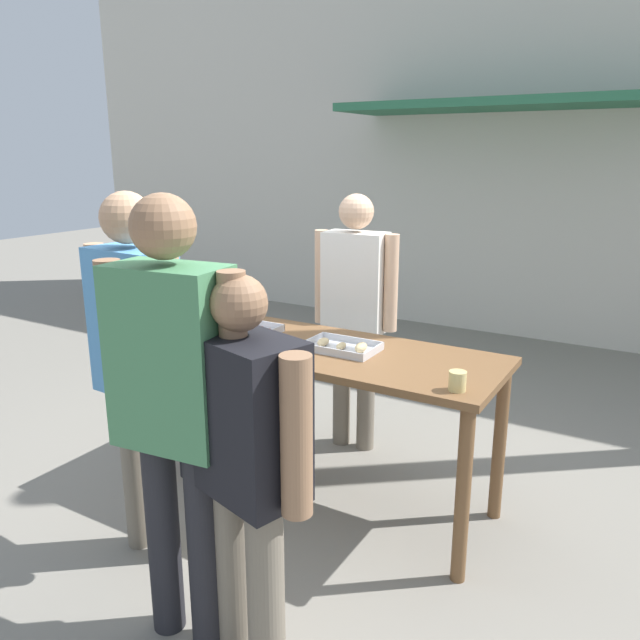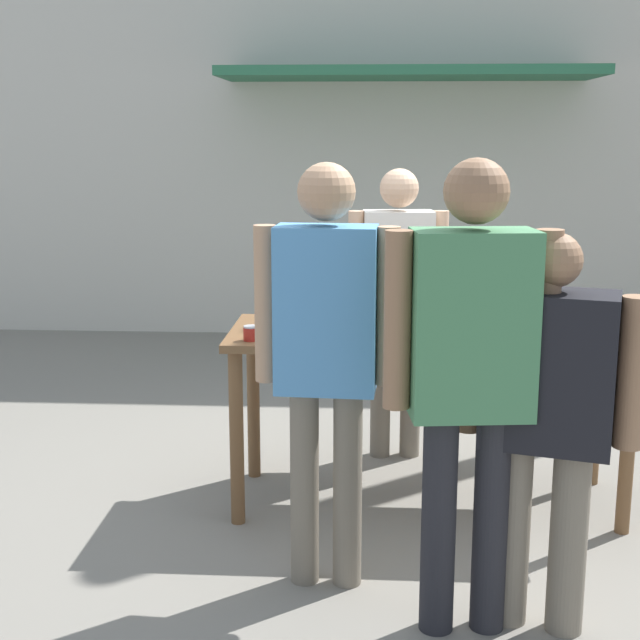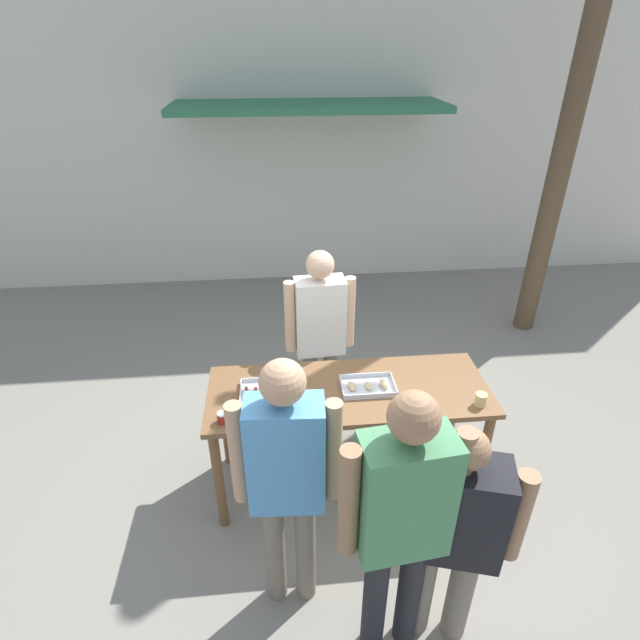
{
  "view_description": "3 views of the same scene",
  "coord_description": "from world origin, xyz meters",
  "px_view_note": "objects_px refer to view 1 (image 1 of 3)",
  "views": [
    {
      "loc": [
        1.68,
        -2.83,
        1.96
      ],
      "look_at": [
        0.0,
        0.0,
        1.07
      ],
      "focal_mm": 35.0,
      "sensor_mm": 36.0,
      "label": 1
    },
    {
      "loc": [
        -0.29,
        -4.43,
        1.92
      ],
      "look_at": [
        -0.55,
        0.0,
        0.97
      ],
      "focal_mm": 50.0,
      "sensor_mm": 36.0,
      "label": 2
    },
    {
      "loc": [
        -0.48,
        -2.81,
        3.13
      ],
      "look_at": [
        -0.14,
        0.69,
        1.11
      ],
      "focal_mm": 28.0,
      "sensor_mm": 36.0,
      "label": 3
    }
  ],
  "objects_px": {
    "food_tray_buns": "(343,347)",
    "condiment_jar_ketchup": "(185,331)",
    "person_server_behind_table": "(355,300)",
    "person_customer_holding_hotdog": "(137,347)",
    "condiment_jar_mustard": "(170,329)",
    "beer_cup": "(457,381)",
    "person_customer_with_cup": "(244,448)",
    "food_tray_sausages": "(241,330)",
    "person_customer_waiting_in_line": "(174,391)"
  },
  "relations": [
    {
      "from": "person_customer_with_cup",
      "to": "person_customer_waiting_in_line",
      "type": "xyz_separation_m",
      "value": [
        -0.3,
        -0.04,
        0.18
      ]
    },
    {
      "from": "condiment_jar_mustard",
      "to": "person_server_behind_table",
      "type": "relative_size",
      "value": 0.04
    },
    {
      "from": "person_customer_holding_hotdog",
      "to": "person_customer_waiting_in_line",
      "type": "height_order",
      "value": "person_customer_waiting_in_line"
    },
    {
      "from": "condiment_jar_ketchup",
      "to": "person_customer_holding_hotdog",
      "type": "distance_m",
      "value": 0.72
    },
    {
      "from": "person_customer_with_cup",
      "to": "food_tray_sausages",
      "type": "bearing_deg",
      "value": -35.93
    },
    {
      "from": "person_customer_waiting_in_line",
      "to": "beer_cup",
      "type": "bearing_deg",
      "value": -135.7
    },
    {
      "from": "person_customer_waiting_in_line",
      "to": "food_tray_buns",
      "type": "bearing_deg",
      "value": -99.26
    },
    {
      "from": "food_tray_sausages",
      "to": "person_server_behind_table",
      "type": "relative_size",
      "value": 0.26
    },
    {
      "from": "food_tray_buns",
      "to": "person_customer_holding_hotdog",
      "type": "xyz_separation_m",
      "value": [
        -0.62,
        -0.88,
        0.14
      ]
    },
    {
      "from": "condiment_jar_ketchup",
      "to": "person_server_behind_table",
      "type": "relative_size",
      "value": 0.04
    },
    {
      "from": "food_tray_buns",
      "to": "person_customer_holding_hotdog",
      "type": "relative_size",
      "value": 0.21
    },
    {
      "from": "person_customer_with_cup",
      "to": "person_customer_holding_hotdog",
      "type": "bearing_deg",
      "value": -3.42
    },
    {
      "from": "person_server_behind_table",
      "to": "person_customer_holding_hotdog",
      "type": "bearing_deg",
      "value": -106.42
    },
    {
      "from": "food_tray_sausages",
      "to": "food_tray_buns",
      "type": "bearing_deg",
      "value": 0.03
    },
    {
      "from": "food_tray_sausages",
      "to": "person_customer_holding_hotdog",
      "type": "xyz_separation_m",
      "value": [
        0.08,
        -0.88,
        0.14
      ]
    },
    {
      "from": "food_tray_sausages",
      "to": "condiment_jar_ketchup",
      "type": "bearing_deg",
      "value": -132.56
    },
    {
      "from": "person_customer_holding_hotdog",
      "to": "person_customer_with_cup",
      "type": "bearing_deg",
      "value": 164.08
    },
    {
      "from": "condiment_jar_mustard",
      "to": "beer_cup",
      "type": "height_order",
      "value": "beer_cup"
    },
    {
      "from": "beer_cup",
      "to": "food_tray_sausages",
      "type": "bearing_deg",
      "value": 169.75
    },
    {
      "from": "food_tray_sausages",
      "to": "beer_cup",
      "type": "height_order",
      "value": "beer_cup"
    },
    {
      "from": "food_tray_buns",
      "to": "person_server_behind_table",
      "type": "xyz_separation_m",
      "value": [
        -0.28,
        0.68,
        0.08
      ]
    },
    {
      "from": "food_tray_sausages",
      "to": "condiment_jar_mustard",
      "type": "bearing_deg",
      "value": -141.04
    },
    {
      "from": "person_customer_holding_hotdog",
      "to": "person_server_behind_table",
      "type": "bearing_deg",
      "value": -98.53
    },
    {
      "from": "person_server_behind_table",
      "to": "person_customer_holding_hotdog",
      "type": "xyz_separation_m",
      "value": [
        -0.33,
        -1.56,
        0.06
      ]
    },
    {
      "from": "person_server_behind_table",
      "to": "beer_cup",
      "type": "bearing_deg",
      "value": -47.4
    },
    {
      "from": "person_customer_holding_hotdog",
      "to": "condiment_jar_ketchup",
      "type": "bearing_deg",
      "value": -61.57
    },
    {
      "from": "condiment_jar_ketchup",
      "to": "person_customer_with_cup",
      "type": "height_order",
      "value": "person_customer_with_cup"
    },
    {
      "from": "condiment_jar_mustard",
      "to": "person_customer_holding_hotdog",
      "type": "bearing_deg",
      "value": -57.32
    },
    {
      "from": "food_tray_buns",
      "to": "beer_cup",
      "type": "relative_size",
      "value": 4.24
    },
    {
      "from": "beer_cup",
      "to": "person_server_behind_table",
      "type": "relative_size",
      "value": 0.05
    },
    {
      "from": "person_server_behind_table",
      "to": "person_customer_with_cup",
      "type": "height_order",
      "value": "person_server_behind_table"
    },
    {
      "from": "food_tray_buns",
      "to": "person_customer_with_cup",
      "type": "height_order",
      "value": "person_customer_with_cup"
    },
    {
      "from": "condiment_jar_mustard",
      "to": "person_customer_holding_hotdog",
      "type": "xyz_separation_m",
      "value": [
        0.4,
        -0.62,
        0.12
      ]
    },
    {
      "from": "condiment_jar_ketchup",
      "to": "beer_cup",
      "type": "height_order",
      "value": "beer_cup"
    },
    {
      "from": "beer_cup",
      "to": "person_customer_with_cup",
      "type": "xyz_separation_m",
      "value": [
        -0.49,
        -0.92,
        -0.06
      ]
    },
    {
      "from": "person_customer_waiting_in_line",
      "to": "condiment_jar_ketchup",
      "type": "bearing_deg",
      "value": -55.2
    },
    {
      "from": "condiment_jar_mustard",
      "to": "beer_cup",
      "type": "bearing_deg",
      "value": 0.11
    },
    {
      "from": "food_tray_buns",
      "to": "person_customer_waiting_in_line",
      "type": "bearing_deg",
      "value": -93.02
    },
    {
      "from": "condiment_jar_mustard",
      "to": "beer_cup",
      "type": "distance_m",
      "value": 1.74
    },
    {
      "from": "person_server_behind_table",
      "to": "condiment_jar_ketchup",
      "type": "bearing_deg",
      "value": -128.67
    },
    {
      "from": "condiment_jar_mustard",
      "to": "person_customer_with_cup",
      "type": "distance_m",
      "value": 1.55
    },
    {
      "from": "person_customer_holding_hotdog",
      "to": "food_tray_sausages",
      "type": "bearing_deg",
      "value": -81.56
    },
    {
      "from": "person_customer_holding_hotdog",
      "to": "food_tray_buns",
      "type": "bearing_deg",
      "value": -121.51
    },
    {
      "from": "food_tray_sausages",
      "to": "person_server_behind_table",
      "type": "height_order",
      "value": "person_server_behind_table"
    },
    {
      "from": "person_server_behind_table",
      "to": "person_customer_holding_hotdog",
      "type": "height_order",
      "value": "person_customer_holding_hotdog"
    },
    {
      "from": "person_server_behind_table",
      "to": "person_customer_holding_hotdog",
      "type": "relative_size",
      "value": 0.95
    },
    {
      "from": "condiment_jar_mustard",
      "to": "condiment_jar_ketchup",
      "type": "xyz_separation_m",
      "value": [
        0.1,
        0.02,
        0.0
      ]
    },
    {
      "from": "beer_cup",
      "to": "person_customer_with_cup",
      "type": "relative_size",
      "value": 0.06
    },
    {
      "from": "condiment_jar_ketchup",
      "to": "food_tray_buns",
      "type": "bearing_deg",
      "value": 14.79
    },
    {
      "from": "food_tray_buns",
      "to": "condiment_jar_ketchup",
      "type": "xyz_separation_m",
      "value": [
        -0.91,
        -0.24,
        0.02
      ]
    }
  ]
}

